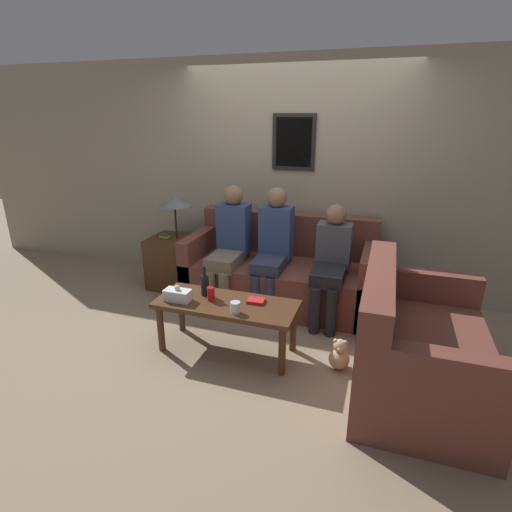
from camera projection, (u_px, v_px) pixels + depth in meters
ground_plane at (266, 322)px, 4.06m from camera, size 16.00×16.00×0.00m
wall_back at (293, 178)px, 4.53m from camera, size 9.00×0.08×2.60m
couch_main at (281, 273)px, 4.43m from camera, size 2.01×0.91×0.94m
couch_side at (415, 351)px, 2.98m from camera, size 0.91×1.42×0.94m
coffee_table at (226, 309)px, 3.44m from camera, size 1.22×0.49×0.47m
side_table_with_lamp at (174, 257)px, 4.80m from camera, size 0.52×0.52×1.10m
wine_bottle at (205, 284)px, 3.53m from camera, size 0.07×0.07×0.27m
drinking_glass at (235, 307)px, 3.23m from camera, size 0.08×0.08×0.09m
book_stack at (256, 301)px, 3.42m from camera, size 0.15×0.12×0.03m
soda_can at (211, 294)px, 3.44m from camera, size 0.07×0.07×0.12m
tissue_box at (178, 295)px, 3.43m from camera, size 0.23×0.12×0.14m
person_left at (230, 241)px, 4.32m from camera, size 0.34×0.66×1.28m
person_middle at (273, 245)px, 4.19m from camera, size 0.34×0.64×1.28m
person_right at (331, 259)px, 3.94m from camera, size 0.34×0.66×1.16m
teddy_bear at (339, 356)px, 3.29m from camera, size 0.17×0.17×0.27m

